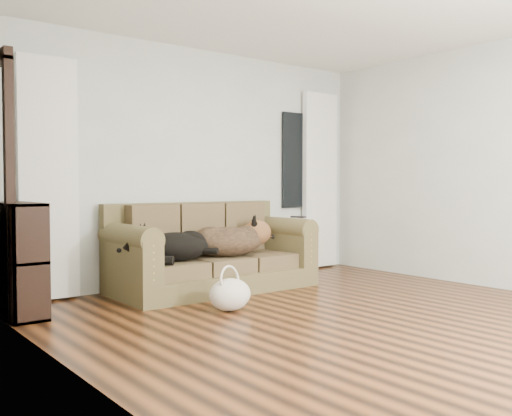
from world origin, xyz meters
TOP-DOWN VIEW (x-y plane):
  - floor at (0.00, 0.00)m, footprint 5.00×5.00m
  - wall_back at (0.00, 2.50)m, footprint 4.50×0.04m
  - wall_left at (-2.25, 0.00)m, footprint 0.04×5.00m
  - curtain_left at (-1.70, 2.42)m, footprint 0.55×0.08m
  - curtain_right at (1.80, 2.42)m, footprint 0.55×0.08m
  - window_pane at (1.45, 2.47)m, footprint 0.50×0.03m
  - door_casing at (-2.20, 2.05)m, footprint 0.07×0.60m
  - sofa at (-0.16, 1.97)m, footprint 2.09×0.90m
  - dog_black_lab at (-0.71, 1.90)m, footprint 0.80×0.67m
  - dog_shepherd at (0.00, 1.90)m, footprint 0.90×0.77m
  - tv_remote at (0.88, 1.81)m, footprint 0.10×0.18m
  - tote_bag at (-0.60, 1.06)m, footprint 0.39×0.31m
  - bookshelf at (-2.09, 1.99)m, footprint 0.34×0.78m

SIDE VIEW (x-z plane):
  - floor at x=0.00m, z-range 0.00..0.00m
  - tote_bag at x=-0.60m, z-range 0.02..0.30m
  - sofa at x=-0.16m, z-range 0.02..0.88m
  - dog_black_lab at x=-0.71m, z-range 0.33..0.63m
  - dog_shepherd at x=0.00m, z-range 0.32..0.66m
  - bookshelf at x=-2.09m, z-range 0.03..0.97m
  - tv_remote at x=0.88m, z-range 0.72..0.74m
  - door_casing at x=-2.20m, z-range 0.00..2.10m
  - curtain_left at x=-1.70m, z-range 0.02..2.27m
  - curtain_right at x=1.80m, z-range 0.02..2.27m
  - wall_back at x=0.00m, z-range 0.00..2.60m
  - wall_left at x=-2.25m, z-range 0.00..2.60m
  - window_pane at x=1.45m, z-range 0.80..2.00m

